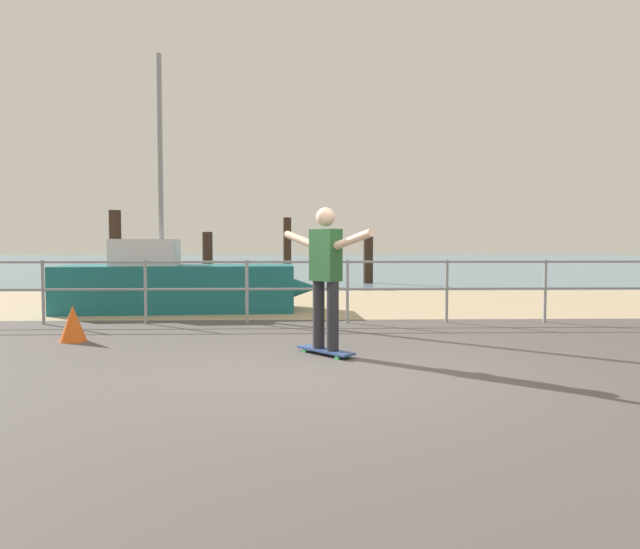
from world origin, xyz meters
TOP-DOWN VIEW (x-y plane):
  - ground_plane at (0.00, -1.00)m, footprint 24.00×10.00m
  - beach_strip at (0.00, 7.00)m, footprint 24.00×6.00m
  - sea_surface at (0.00, 35.00)m, footprint 72.00×50.00m
  - railing_fence at (-1.11, 3.60)m, footprint 13.12×0.05m
  - sailboat at (-2.45, 5.40)m, footprint 5.01×1.67m
  - skateboard at (0.06, 0.90)m, footprint 0.67×0.74m
  - skateboarder at (0.06, 0.90)m, footprint 1.01×1.16m
  - groyne_post_0 at (-5.95, 12.15)m, footprint 0.36×0.36m
  - groyne_post_1 at (-3.32, 13.26)m, footprint 0.33×0.33m
  - groyne_post_2 at (-0.69, 12.43)m, footprint 0.25×0.25m
  - groyne_post_3 at (1.94, 13.09)m, footprint 0.32×0.32m
  - traffic_cone at (-3.24, 1.91)m, footprint 0.36×0.36m

SIDE VIEW (x-z plane):
  - ground_plane at x=0.00m, z-range -0.02..0.02m
  - beach_strip at x=0.00m, z-range -0.02..0.02m
  - sea_surface at x=0.00m, z-range -0.02..0.02m
  - skateboard at x=0.06m, z-range 0.03..0.11m
  - traffic_cone at x=-3.24m, z-range 0.00..0.50m
  - sailboat at x=-2.45m, z-range -1.92..2.96m
  - railing_fence at x=-1.11m, z-range 0.17..1.22m
  - groyne_post_3 at x=1.94m, z-range 0.00..1.57m
  - groyne_post_1 at x=-3.32m, z-range 0.00..1.70m
  - skateboarder at x=0.06m, z-range 0.19..1.84m
  - groyne_post_2 at x=-0.69m, z-range 0.00..2.13m
  - groyne_post_0 at x=-5.95m, z-range 0.00..2.34m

